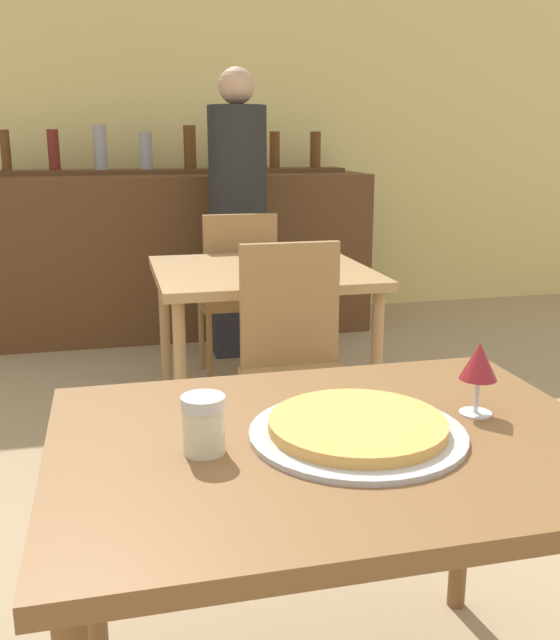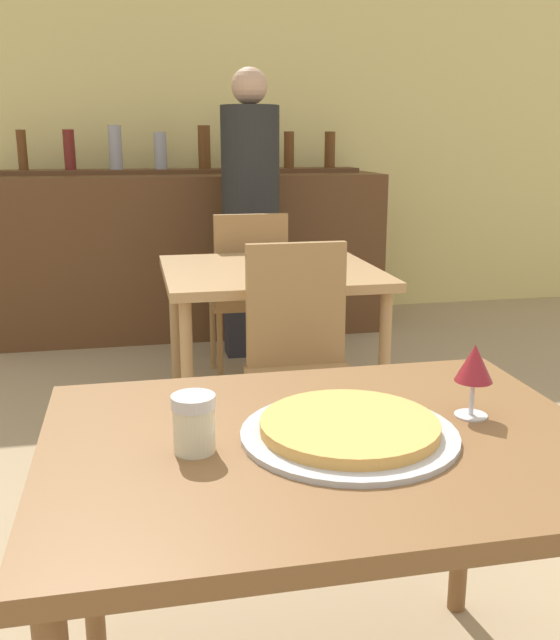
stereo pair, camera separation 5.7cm
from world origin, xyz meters
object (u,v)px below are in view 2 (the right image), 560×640
Objects in this scene: chair_far_side_front at (302,354)px; cheese_shaker at (194,423)px; pizza_tray at (349,429)px; chair_far_side_back at (249,287)px; person_standing at (251,205)px; wine_glass at (474,365)px.

cheese_shaker is at bearing -112.46° from chair_far_side_front.
chair_far_side_front is 2.13× the size of pizza_tray.
chair_far_side_front is at bearing 90.00° from chair_far_side_back.
cheese_shaker is 0.07× the size of person_standing.
person_standing is (0.10, 1.73, 0.39)m from chair_far_side_front.
chair_far_side_front is at bearing 94.81° from wine_glass.
chair_far_side_front is 1.19m from wine_glass.
chair_far_side_back reaches higher than cheese_shaker.
pizza_tray is 2.72× the size of wine_glass.
cheese_shaker is 2.99m from person_standing.
wine_glass is (-0.00, -2.87, -0.08)m from person_standing.
person_standing is 10.59× the size of wine_glass.
chair_far_side_front is at bearing -93.28° from person_standing.
chair_far_side_front reaches higher than wine_glass.
person_standing reaches higher than wine_glass.
cheese_shaker is 0.70× the size of wine_glass.
cheese_shaker is at bearing -101.49° from person_standing.
person_standing is at bearing 89.95° from wine_glass.
person_standing is (0.60, 2.93, 0.13)m from cheese_shaker.
wine_glass is at bearing 92.33° from chair_far_side_back.
chair_far_side_back is at bearing 85.51° from pizza_tray.
pizza_tray is 0.31m from wine_glass.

